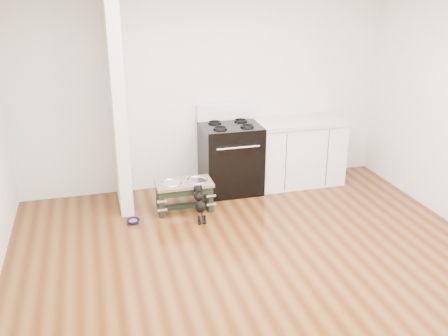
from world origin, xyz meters
TOP-DOWN VIEW (x-y plane):
  - ground at (0.00, 0.00)m, footprint 5.00×5.00m
  - room_shell at (0.00, 0.00)m, footprint 5.00×5.00m
  - partition_wall at (-1.18, 2.10)m, footprint 0.15×0.80m
  - oven_range at (0.25, 2.16)m, footprint 0.76×0.69m
  - cabinet_run at (1.23, 2.18)m, footprint 1.24×0.64m
  - dog_feeder at (-0.47, 1.69)m, footprint 0.69×0.37m
  - puppy at (-0.35, 1.38)m, footprint 0.12×0.35m
  - floor_bowl at (-1.13, 1.50)m, footprint 0.20×0.20m

SIDE VIEW (x-z plane):
  - ground at x=0.00m, z-range 0.00..0.00m
  - floor_bowl at x=-1.13m, z-range 0.00..0.05m
  - puppy at x=-0.35m, z-range 0.02..0.44m
  - dog_feeder at x=-0.47m, z-range 0.07..0.47m
  - cabinet_run at x=1.23m, z-range 0.00..0.91m
  - oven_range at x=0.25m, z-range -0.09..1.05m
  - partition_wall at x=-1.18m, z-range 0.00..2.70m
  - room_shell at x=0.00m, z-range -0.88..4.12m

